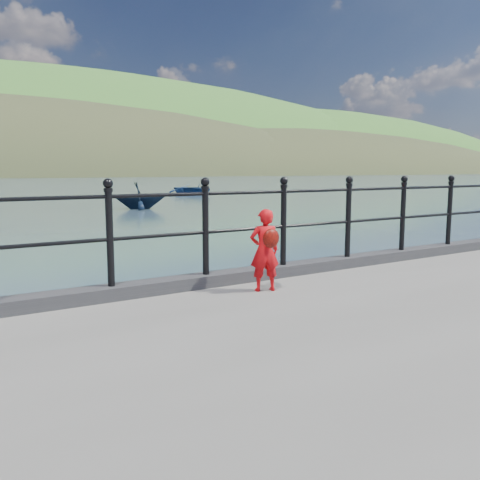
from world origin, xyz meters
TOP-DOWN VIEW (x-y plane):
  - ground at (0.00, 0.00)m, footprint 600.00×600.00m
  - kerb at (0.00, -0.15)m, footprint 60.00×0.30m
  - railing at (0.00, -0.15)m, footprint 18.11×0.11m
  - far_shore at (38.34, 239.41)m, footprint 830.00×200.00m
  - child at (-0.13, -0.75)m, footprint 0.41×0.35m
  - launch_blue at (19.45, 39.09)m, footprint 4.40×5.59m
  - launch_navy at (8.12, 24.46)m, footprint 4.01×3.81m

SIDE VIEW (x-z plane):
  - far_shore at x=38.34m, z-range -100.57..55.43m
  - ground at x=0.00m, z-range 0.00..0.00m
  - launch_blue at x=19.45m, z-range 0.00..1.05m
  - launch_navy at x=8.12m, z-range 0.00..1.66m
  - kerb at x=0.00m, z-range 1.00..1.15m
  - child at x=-0.13m, z-range 1.01..1.99m
  - railing at x=0.00m, z-range 1.23..2.42m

